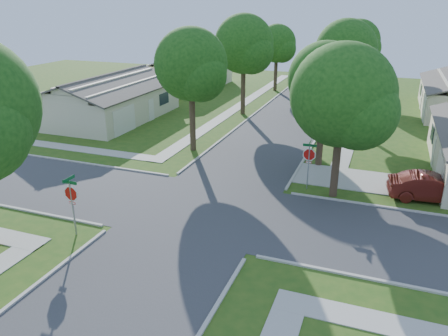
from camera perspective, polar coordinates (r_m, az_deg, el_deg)
name	(u,v)px	position (r m, az deg, el deg)	size (l,w,h in m)	color
ground	(204,209)	(23.74, -2.60, -5.36)	(100.00, 100.00, 0.00)	#284F15
road_ns	(204,209)	(23.74, -2.60, -5.35)	(7.00, 100.00, 0.02)	#333335
sidewalk_ne	(359,111)	(46.79, 17.20, 7.07)	(1.20, 40.00, 0.04)	#9E9B91
sidewalk_nw	(245,102)	(48.94, 2.73, 8.56)	(1.20, 40.00, 0.04)	#9E9B91
driveway	(365,181)	(28.63, 17.93, -1.61)	(8.80, 3.60, 0.05)	#9E9B91
stop_sign_sw	(71,196)	(21.56, -19.32, -3.48)	(1.05, 0.80, 2.98)	gray
stop_sign_ne	(309,157)	(25.95, 11.05, 1.47)	(1.05, 0.80, 2.98)	gray
tree_e_near	(326,83)	(29.19, 13.16, 10.81)	(4.97, 4.80, 8.28)	#38281C
tree_e_mid	(346,53)	(40.93, 15.69, 14.24)	(5.59, 5.40, 9.21)	#38281C
tree_e_far	(358,44)	(53.86, 17.09, 15.26)	(5.17, 5.00, 8.72)	#38281C
tree_w_near	(192,68)	(31.70, -4.22, 12.93)	(5.38, 5.20, 8.97)	#38281C
tree_w_mid	(244,47)	(42.79, 2.68, 15.54)	(5.80, 5.60, 9.56)	#38281C
tree_w_far	(277,45)	(55.34, 6.96, 15.63)	(4.76, 4.60, 8.04)	#38281C
tree_ne_corner	(343,100)	(24.34, 15.31, 8.55)	(5.80, 5.60, 8.66)	#38281C
house_nw_near	(110,103)	(43.25, -14.63, 8.28)	(8.42, 13.60, 4.23)	beige
house_nw_far	(186,76)	(57.73, -4.94, 11.92)	(8.42, 13.60, 4.23)	beige
car_driveway	(432,188)	(27.04, 25.48, -2.33)	(1.62, 4.63, 1.53)	#511610
car_curb_east	(323,108)	(43.95, 12.86, 7.59)	(1.75, 4.34, 1.48)	black
car_curb_west	(301,88)	(54.35, 10.08, 10.28)	(2.05, 5.05, 1.46)	black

